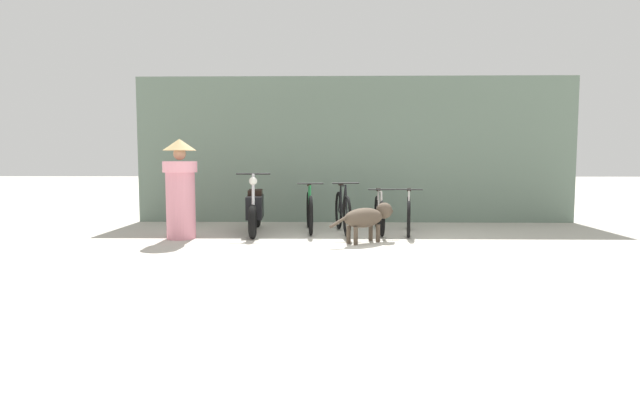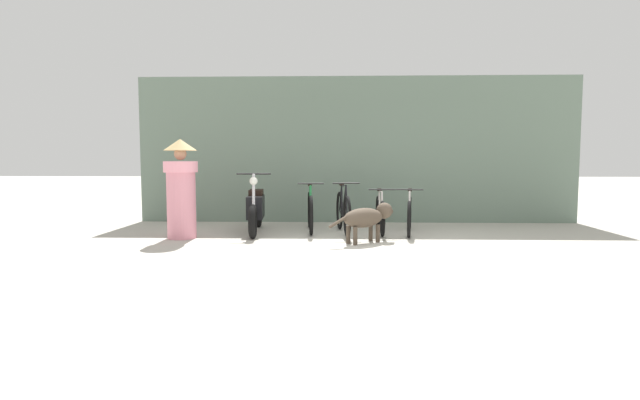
{
  "view_description": "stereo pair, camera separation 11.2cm",
  "coord_description": "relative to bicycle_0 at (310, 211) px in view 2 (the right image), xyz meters",
  "views": [
    {
      "loc": [
        -0.52,
        -7.0,
        1.32
      ],
      "look_at": [
        -0.68,
        1.07,
        0.65
      ],
      "focal_mm": 28.0,
      "sensor_mm": 36.0,
      "label": 1
    },
    {
      "loc": [
        -0.41,
        -7.0,
        1.32
      ],
      "look_at": [
        -0.68,
        1.07,
        0.65
      ],
      "focal_mm": 28.0,
      "sensor_mm": 36.0,
      "label": 2
    }
  ],
  "objects": [
    {
      "name": "ground_plane",
      "position": [
        0.89,
        -2.02,
        -0.36
      ],
      "size": [
        60.0,
        60.0,
        0.0
      ],
      "primitive_type": "plane",
      "color": "#B7B2A5"
    },
    {
      "name": "shop_wall_back",
      "position": [
        0.89,
        1.41,
        1.14
      ],
      "size": [
        9.04,
        0.2,
        3.0
      ],
      "color": "slate",
      "rests_on": "ground"
    },
    {
      "name": "bicycle_0",
      "position": [
        0.0,
        0.0,
        0.0
      ],
      "size": [
        0.46,
        1.66,
        0.9
      ],
      "rotation": [
        0.0,
        0.0,
        -1.49
      ],
      "color": "black",
      "rests_on": "ground"
    },
    {
      "name": "bicycle_1",
      "position": [
        0.6,
        -0.21,
        0.01
      ],
      "size": [
        0.46,
        1.71,
        0.92
      ],
      "rotation": [
        0.0,
        0.0,
        -1.45
      ],
      "color": "black",
      "rests_on": "ground"
    },
    {
      "name": "bicycle_2",
      "position": [
        1.26,
        -0.06,
        -0.04
      ],
      "size": [
        0.46,
        1.7,
        0.8
      ],
      "rotation": [
        0.0,
        0.0,
        -1.58
      ],
      "color": "black",
      "rests_on": "ground"
    },
    {
      "name": "bicycle_3",
      "position": [
        1.77,
        -0.19,
        -0.03
      ],
      "size": [
        0.46,
        1.67,
        0.81
      ],
      "rotation": [
        0.0,
        0.0,
        -1.73
      ],
      "color": "black",
      "rests_on": "ground"
    },
    {
      "name": "motorcycle",
      "position": [
        -0.97,
        -0.2,
        0.05
      ],
      "size": [
        0.58,
        1.95,
        1.08
      ],
      "rotation": [
        0.0,
        0.0,
        -1.48
      ],
      "color": "black",
      "rests_on": "ground"
    },
    {
      "name": "stray_dog",
      "position": [
        0.97,
        -1.19,
        0.04
      ],
      "size": [
        1.08,
        0.89,
        0.61
      ],
      "rotation": [
        0.0,
        0.0,
        0.66
      ],
      "color": "#4C3F33",
      "rests_on": "ground"
    },
    {
      "name": "person_in_robes",
      "position": [
        -2.09,
        -0.87,
        0.49
      ],
      "size": [
        0.76,
        0.76,
        1.64
      ],
      "rotation": [
        0.0,
        0.0,
        2.63
      ],
      "color": "pink",
      "rests_on": "ground"
    }
  ]
}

